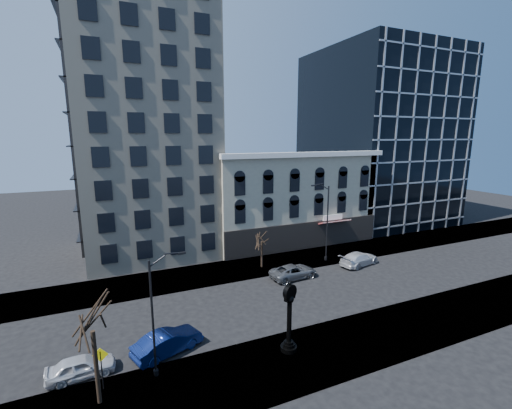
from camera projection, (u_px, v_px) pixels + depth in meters
name	position (u px, v px, depth m)	size (l,w,h in m)	color
ground	(253.00, 305.00, 29.75)	(160.00, 160.00, 0.00)	black
sidewalk_far	(224.00, 271.00, 36.93)	(160.00, 6.00, 0.12)	gray
sidewalk_near	(301.00, 357.00, 22.55)	(160.00, 6.00, 0.12)	gray
cream_tower	(143.00, 94.00, 40.54)	(15.90, 15.40, 42.50)	beige
victorian_row	(288.00, 198.00, 47.56)	(22.60, 11.19, 12.50)	#ABA58D
glass_office	(377.00, 139.00, 58.33)	(20.00, 20.15, 28.00)	black
street_clock	(289.00, 320.00, 22.81)	(1.12, 1.12, 4.95)	black
street_lamp_near	(160.00, 283.00, 19.93)	(2.01, 0.40, 7.77)	black
street_lamp_far	(323.00, 202.00, 38.59)	(2.40, 0.47, 9.26)	black
bare_tree_near	(91.00, 315.00, 17.66)	(4.01, 4.01, 6.89)	black
bare_tree_far	(262.00, 236.00, 37.39)	(2.75, 2.75, 4.72)	black
warning_sign	(101.00, 361.00, 19.31)	(0.84, 0.21, 2.61)	black
car_near_a	(81.00, 367.00, 20.74)	(1.57, 3.90, 1.33)	silver
car_near_b	(168.00, 342.00, 23.00)	(1.65, 4.74, 1.56)	#0C194C
car_far_a	(293.00, 272.00, 35.20)	(2.31, 5.01, 1.39)	#595B60
car_far_b	(359.00, 259.00, 38.80)	(2.09, 5.13, 1.49)	silver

